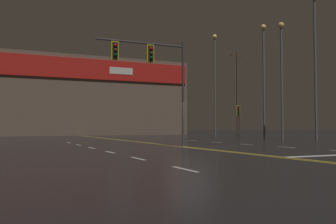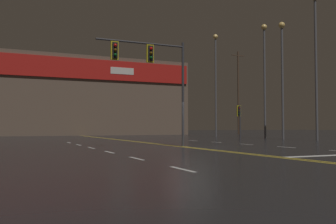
{
  "view_description": "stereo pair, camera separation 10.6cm",
  "coord_description": "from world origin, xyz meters",
  "px_view_note": "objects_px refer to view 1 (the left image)",
  "views": [
    {
      "loc": [
        -9.24,
        -17.66,
        1.09
      ],
      "look_at": [
        0.0,
        2.93,
        2.0
      ],
      "focal_mm": 40.0,
      "sensor_mm": 36.0,
      "label": 1
    },
    {
      "loc": [
        -9.14,
        -17.7,
        1.09
      ],
      "look_at": [
        0.0,
        2.93,
        2.0
      ],
      "focal_mm": 40.0,
      "sensor_mm": 36.0,
      "label": 2
    }
  ],
  "objects_px": {
    "streetlight_near_left": "(215,73)",
    "streetlight_far_left": "(282,65)",
    "traffic_signal_median": "(150,64)",
    "streetlight_far_right": "(264,67)",
    "streetlight_near_right": "(315,50)",
    "traffic_signal_corner_northeast": "(239,114)"
  },
  "relations": [
    {
      "from": "traffic_signal_corner_northeast",
      "to": "streetlight_far_right",
      "type": "xyz_separation_m",
      "value": [
        3.76,
        1.13,
        4.74
      ]
    },
    {
      "from": "streetlight_far_left",
      "to": "streetlight_near_right",
      "type": "bearing_deg",
      "value": -75.42
    },
    {
      "from": "traffic_signal_median",
      "to": "streetlight_far_right",
      "type": "relative_size",
      "value": 0.53
    },
    {
      "from": "streetlight_near_left",
      "to": "streetlight_far_right",
      "type": "distance_m",
      "value": 7.19
    },
    {
      "from": "traffic_signal_corner_northeast",
      "to": "traffic_signal_median",
      "type": "bearing_deg",
      "value": -142.86
    },
    {
      "from": "traffic_signal_median",
      "to": "streetlight_near_left",
      "type": "bearing_deg",
      "value": 49.83
    },
    {
      "from": "streetlight_near_right",
      "to": "streetlight_far_right",
      "type": "height_order",
      "value": "streetlight_near_right"
    },
    {
      "from": "streetlight_near_left",
      "to": "streetlight_far_left",
      "type": "relative_size",
      "value": 1.12
    },
    {
      "from": "streetlight_far_left",
      "to": "traffic_signal_median",
      "type": "bearing_deg",
      "value": -155.44
    },
    {
      "from": "streetlight_near_left",
      "to": "streetlight_far_left",
      "type": "height_order",
      "value": "streetlight_near_left"
    },
    {
      "from": "streetlight_near_left",
      "to": "traffic_signal_corner_northeast",
      "type": "bearing_deg",
      "value": -107.06
    },
    {
      "from": "traffic_signal_corner_northeast",
      "to": "streetlight_far_left",
      "type": "height_order",
      "value": "streetlight_far_left"
    },
    {
      "from": "traffic_signal_median",
      "to": "traffic_signal_corner_northeast",
      "type": "xyz_separation_m",
      "value": [
        12.22,
        9.26,
        -2.29
      ]
    },
    {
      "from": "streetlight_far_left",
      "to": "streetlight_far_right",
      "type": "height_order",
      "value": "streetlight_far_right"
    },
    {
      "from": "streetlight_near_left",
      "to": "streetlight_far_right",
      "type": "height_order",
      "value": "streetlight_near_left"
    },
    {
      "from": "traffic_signal_median",
      "to": "streetlight_near_left",
      "type": "height_order",
      "value": "streetlight_near_left"
    },
    {
      "from": "streetlight_far_left",
      "to": "streetlight_far_right",
      "type": "xyz_separation_m",
      "value": [
        0.8,
        3.45,
        0.42
      ]
    },
    {
      "from": "traffic_signal_median",
      "to": "streetlight_far_left",
      "type": "xyz_separation_m",
      "value": [
        15.19,
        6.94,
        2.03
      ]
    },
    {
      "from": "traffic_signal_median",
      "to": "streetlight_far_left",
      "type": "height_order",
      "value": "streetlight_far_left"
    },
    {
      "from": "traffic_signal_corner_northeast",
      "to": "streetlight_near_left",
      "type": "relative_size",
      "value": 0.26
    },
    {
      "from": "streetlight_near_left",
      "to": "streetlight_far_left",
      "type": "bearing_deg",
      "value": -87.58
    },
    {
      "from": "traffic_signal_corner_northeast",
      "to": "streetlight_far_left",
      "type": "distance_m",
      "value": 5.73
    }
  ]
}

